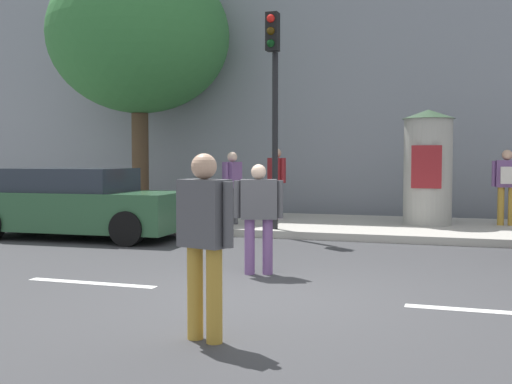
{
  "coord_description": "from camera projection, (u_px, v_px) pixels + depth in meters",
  "views": [
    {
      "loc": [
        2.08,
        -6.9,
        1.6
      ],
      "look_at": [
        -0.85,
        2.0,
        1.09
      ],
      "focal_mm": 44.33,
      "sensor_mm": 36.0,
      "label": 1
    }
  ],
  "objects": [
    {
      "name": "street_tree",
      "position": [
        139.0,
        37.0,
        16.52
      ],
      "size": [
        4.74,
        4.74,
        6.65
      ],
      "color": "#4C3826",
      "rests_on": "sidewalk_curb"
    },
    {
      "name": "poster_column",
      "position": [
        428.0,
        166.0,
        13.64
      ],
      "size": [
        1.13,
        1.13,
        2.48
      ],
      "color": "#9E9B93",
      "rests_on": "sidewalk_curb"
    },
    {
      "name": "pedestrian_with_bag",
      "position": [
        507.0,
        181.0,
        13.44
      ],
      "size": [
        0.61,
        0.39,
        1.62
      ],
      "color": "#B78C33",
      "rests_on": "sidewalk_curb"
    },
    {
      "name": "parked_car_silver",
      "position": [
        77.0,
        204.0,
        12.54
      ],
      "size": [
        4.27,
        1.95,
        1.39
      ],
      "color": "#2D5938",
      "rests_on": "ground_plane"
    },
    {
      "name": "traffic_light",
      "position": [
        274.0,
        85.0,
        12.57
      ],
      "size": [
        0.24,
        0.45,
        4.3
      ],
      "color": "black",
      "rests_on": "sidewalk_curb"
    },
    {
      "name": "sidewalk_curb",
      "position": [
        364.0,
        227.0,
        13.92
      ],
      "size": [
        36.0,
        4.0,
        0.15
      ],
      "primitive_type": "cube",
      "color": "#B2ADA3",
      "rests_on": "ground_plane"
    },
    {
      "name": "lane_markings",
      "position": [
        272.0,
        296.0,
        7.28
      ],
      "size": [
        25.8,
        0.16,
        0.01
      ],
      "color": "silver",
      "rests_on": "ground_plane"
    },
    {
      "name": "ground_plane",
      "position": [
        272.0,
        296.0,
        7.28
      ],
      "size": [
        80.0,
        80.0,
        0.0
      ],
      "primitive_type": "plane",
      "color": "#38383A"
    },
    {
      "name": "pedestrian_with_backpack",
      "position": [
        232.0,
        182.0,
        13.61
      ],
      "size": [
        0.3,
        0.66,
        1.57
      ],
      "color": "#4C4C51",
      "rests_on": "sidewalk_curb"
    },
    {
      "name": "pedestrian_in_dark_shirt",
      "position": [
        276.0,
        177.0,
        15.13
      ],
      "size": [
        0.5,
        0.45,
        1.67
      ],
      "color": "#724C84",
      "rests_on": "sidewalk_curb"
    },
    {
      "name": "pedestrian_in_red_top",
      "position": [
        204.0,
        232.0,
        5.45
      ],
      "size": [
        0.59,
        0.35,
        1.63
      ],
      "color": "#B78C33",
      "rests_on": "ground_plane"
    },
    {
      "name": "building_backdrop",
      "position": [
        391.0,
        38.0,
        18.39
      ],
      "size": [
        36.0,
        5.0,
        10.18
      ],
      "primitive_type": "cube",
      "color": "gray",
      "rests_on": "ground_plane"
    },
    {
      "name": "pedestrian_near_pole",
      "position": [
        259.0,
        210.0,
        8.6
      ],
      "size": [
        0.64,
        0.39,
        1.51
      ],
      "color": "#724C84",
      "rests_on": "ground_plane"
    }
  ]
}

